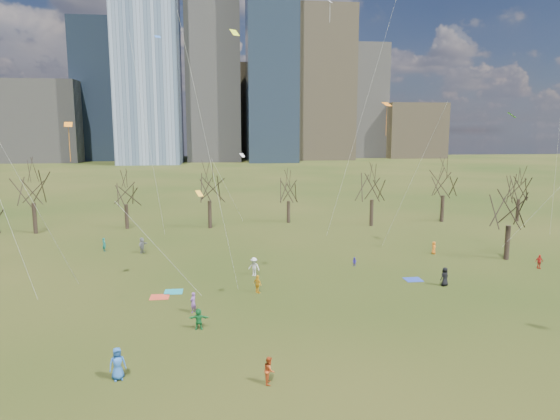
{
  "coord_description": "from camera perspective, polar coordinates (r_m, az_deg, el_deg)",
  "views": [
    {
      "loc": [
        -5.27,
        -32.42,
        14.15
      ],
      "look_at": [
        0.0,
        12.0,
        7.0
      ],
      "focal_mm": 32.0,
      "sensor_mm": 36.0,
      "label": 1
    }
  ],
  "objects": [
    {
      "name": "ground",
      "position": [
        35.76,
        2.34,
        -14.23
      ],
      "size": [
        500.0,
        500.0,
        0.0
      ],
      "primitive_type": "plane",
      "color": "black",
      "rests_on": "ground"
    },
    {
      "name": "person_5",
      "position": [
        37.06,
        -9.27,
        -12.19
      ],
      "size": [
        1.46,
        0.52,
        1.55
      ],
      "primitive_type": "imported",
      "rotation": [
        0.0,
        0.0,
        3.1
      ],
      "color": "#1C7E38",
      "rests_on": "ground"
    },
    {
      "name": "person_2",
      "position": [
        29.51,
        -1.22,
        -17.83
      ],
      "size": [
        0.69,
        0.84,
        1.59
      ],
      "primitive_type": "imported",
      "rotation": [
        0.0,
        0.0,
        1.46
      ],
      "color": "#BE491B",
      "rests_on": "ground"
    },
    {
      "name": "person_4",
      "position": [
        44.27,
        -2.57,
        -8.46
      ],
      "size": [
        0.89,
        1.0,
        1.63
      ],
      "primitive_type": "imported",
      "rotation": [
        0.0,
        0.0,
        2.21
      ],
      "color": "gold",
      "rests_on": "ground"
    },
    {
      "name": "person_12",
      "position": [
        60.47,
        17.17,
        -4.15
      ],
      "size": [
        0.7,
        0.84,
        1.48
      ],
      "primitive_type": "imported",
      "rotation": [
        0.0,
        0.0,
        1.21
      ],
      "color": "orange",
      "rests_on": "ground"
    },
    {
      "name": "blanket_navy",
      "position": [
        49.91,
        14.97,
        -7.69
      ],
      "size": [
        1.6,
        1.5,
        0.03
      ],
      "primitive_type": "cube",
      "color": "#2239A2",
      "rests_on": "ground"
    },
    {
      "name": "blanket_teal",
      "position": [
        45.77,
        -12.07,
        -9.12
      ],
      "size": [
        1.6,
        1.5,
        0.03
      ],
      "primitive_type": "cube",
      "color": "teal",
      "rests_on": "ground"
    },
    {
      "name": "blanket_crimson",
      "position": [
        44.64,
        -13.59,
        -9.64
      ],
      "size": [
        1.6,
        1.5,
        0.03
      ],
      "primitive_type": "cube",
      "color": "#CA4028",
      "rests_on": "ground"
    },
    {
      "name": "person_6",
      "position": [
        48.58,
        18.32,
        -7.25
      ],
      "size": [
        1.0,
        0.84,
        1.76
      ],
      "primitive_type": "imported",
      "rotation": [
        0.0,
        0.0,
        3.53
      ],
      "color": "black",
      "rests_on": "ground"
    },
    {
      "name": "downtown_skyline",
      "position": [
        244.35,
        -6.28,
        14.86
      ],
      "size": [
        212.5,
        78.0,
        118.0
      ],
      "color": "slate",
      "rests_on": "ground"
    },
    {
      "name": "person_0",
      "position": [
        31.24,
        -18.08,
        -16.36
      ],
      "size": [
        1.09,
        0.9,
        1.92
      ],
      "primitive_type": "imported",
      "rotation": [
        0.0,
        0.0,
        0.36
      ],
      "color": "#275BAB",
      "rests_on": "ground"
    },
    {
      "name": "person_8",
      "position": [
        53.24,
        8.51,
        -5.89
      ],
      "size": [
        0.61,
        0.6,
        0.99
      ],
      "primitive_type": "imported",
      "rotation": [
        0.0,
        0.0,
        5.56
      ],
      "color": "#3629B2",
      "rests_on": "ground"
    },
    {
      "name": "kites_airborne",
      "position": [
        47.05,
        4.85,
        8.7
      ],
      "size": [
        69.6,
        51.72,
        34.28
      ],
      "color": "orange",
      "rests_on": "ground"
    },
    {
      "name": "person_13",
      "position": [
        62.67,
        -19.46,
        -3.74
      ],
      "size": [
        0.67,
        0.7,
        1.61
      ],
      "primitive_type": "imported",
      "rotation": [
        0.0,
        0.0,
        2.25
      ],
      "color": "#197266",
      "rests_on": "ground"
    },
    {
      "name": "person_7",
      "position": [
        40.33,
        -9.9,
        -10.36
      ],
      "size": [
        0.67,
        0.71,
        1.64
      ],
      "primitive_type": "imported",
      "rotation": [
        0.0,
        0.0,
        4.09
      ],
      "color": "#7F4F9F",
      "rests_on": "ground"
    },
    {
      "name": "bare_tree_row",
      "position": [
        70.3,
        -2.5,
        2.51
      ],
      "size": [
        113.04,
        29.8,
        9.5
      ],
      "color": "black",
      "rests_on": "ground"
    },
    {
      "name": "person_11",
      "position": [
        60.53,
        -15.48,
        -3.89
      ],
      "size": [
        1.11,
        1.78,
        1.83
      ],
      "primitive_type": "imported",
      "rotation": [
        0.0,
        0.0,
        1.21
      ],
      "color": "slate",
      "rests_on": "ground"
    },
    {
      "name": "person_10",
      "position": [
        58.38,
        27.5,
        -5.26
      ],
      "size": [
        0.87,
        0.41,
        1.46
      ],
      "primitive_type": "imported",
      "rotation": [
        0.0,
        0.0,
        6.22
      ],
      "color": "red",
      "rests_on": "ground"
    },
    {
      "name": "person_9",
      "position": [
        49.34,
        -2.99,
        -6.49
      ],
      "size": [
        1.37,
        1.21,
        1.84
      ],
      "primitive_type": "imported",
      "rotation": [
        0.0,
        0.0,
        5.72
      ],
      "color": "silver",
      "rests_on": "ground"
    }
  ]
}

